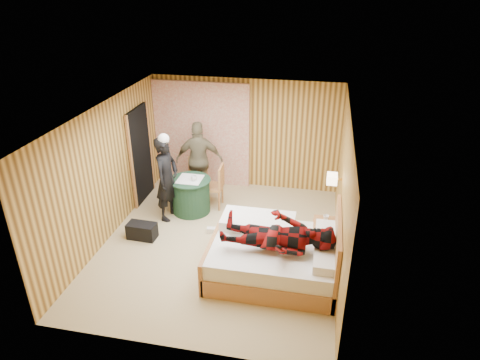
% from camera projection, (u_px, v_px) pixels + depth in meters
% --- Properties ---
extents(floor, '(4.20, 5.00, 0.01)m').
position_uv_depth(floor, '(220.00, 243.00, 7.93)').
color(floor, tan).
rests_on(floor, ground).
extents(ceiling, '(4.20, 5.00, 0.01)m').
position_uv_depth(ceiling, '(217.00, 113.00, 6.83)').
color(ceiling, white).
rests_on(ceiling, wall_back).
extents(wall_back, '(4.20, 0.02, 2.50)m').
position_uv_depth(wall_back, '(245.00, 134.00, 9.58)').
color(wall_back, '#D6AD52').
rests_on(wall_back, floor).
extents(wall_left, '(0.02, 5.00, 2.50)m').
position_uv_depth(wall_left, '(106.00, 173.00, 7.75)').
color(wall_left, '#D6AD52').
rests_on(wall_left, floor).
extents(wall_right, '(0.02, 5.00, 2.50)m').
position_uv_depth(wall_right, '(343.00, 194.00, 7.01)').
color(wall_right, '#D6AD52').
rests_on(wall_right, floor).
extents(curtain, '(2.20, 0.08, 2.40)m').
position_uv_depth(curtain, '(202.00, 134.00, 9.72)').
color(curtain, beige).
rests_on(curtain, floor).
extents(doorway, '(0.06, 0.90, 2.05)m').
position_uv_depth(doorway, '(141.00, 155.00, 9.08)').
color(doorway, black).
rests_on(doorway, floor).
extents(wall_lamp, '(0.26, 0.24, 0.16)m').
position_uv_depth(wall_lamp, '(332.00, 179.00, 7.41)').
color(wall_lamp, gold).
rests_on(wall_lamp, wall_right).
extents(bed, '(2.11, 1.67, 1.14)m').
position_uv_depth(bed, '(277.00, 255.00, 7.04)').
color(bed, tan).
rests_on(bed, floor).
extents(nightstand, '(0.45, 0.60, 0.58)m').
position_uv_depth(nightstand, '(324.00, 237.00, 7.56)').
color(nightstand, tan).
rests_on(nightstand, floor).
extents(round_table, '(0.84, 0.84, 0.75)m').
position_uv_depth(round_table, '(191.00, 195.00, 8.83)').
color(round_table, '#20472F').
rests_on(round_table, floor).
extents(chair_far, '(0.53, 0.53, 0.93)m').
position_uv_depth(chair_far, '(198.00, 174.00, 9.35)').
color(chair_far, tan).
rests_on(chair_far, floor).
extents(chair_near, '(0.44, 0.44, 0.95)m').
position_uv_depth(chair_near, '(216.00, 183.00, 8.93)').
color(chair_near, tan).
rests_on(chair_near, floor).
extents(duffel_bag, '(0.55, 0.31, 0.30)m').
position_uv_depth(duffel_bag, '(142.00, 231.00, 8.03)').
color(duffel_bag, black).
rests_on(duffel_bag, floor).
extents(sneaker_left, '(0.25, 0.13, 0.11)m').
position_uv_depth(sneaker_left, '(213.00, 230.00, 8.22)').
color(sneaker_left, white).
rests_on(sneaker_left, floor).
extents(sneaker_right, '(0.26, 0.15, 0.11)m').
position_uv_depth(sneaker_right, '(235.00, 211.00, 8.88)').
color(sneaker_right, white).
rests_on(sneaker_right, floor).
extents(woman_standing, '(0.51, 0.69, 1.73)m').
position_uv_depth(woman_standing, '(167.00, 179.00, 8.40)').
color(woman_standing, black).
rests_on(woman_standing, floor).
extents(man_at_table, '(1.07, 0.60, 1.72)m').
position_uv_depth(man_at_table, '(199.00, 160.00, 9.24)').
color(man_at_table, brown).
rests_on(man_at_table, floor).
extents(man_on_bed, '(0.86, 0.67, 1.77)m').
position_uv_depth(man_on_bed, '(278.00, 228.00, 6.54)').
color(man_on_bed, maroon).
rests_on(man_on_bed, bed).
extents(book_lower, '(0.20, 0.24, 0.02)m').
position_uv_depth(book_lower, '(326.00, 225.00, 7.39)').
color(book_lower, white).
rests_on(book_lower, nightstand).
extents(book_upper, '(0.25, 0.28, 0.02)m').
position_uv_depth(book_upper, '(326.00, 224.00, 7.38)').
color(book_upper, white).
rests_on(book_upper, nightstand).
extents(cup_nightstand, '(0.10, 0.10, 0.09)m').
position_uv_depth(cup_nightstand, '(326.00, 218.00, 7.53)').
color(cup_nightstand, white).
rests_on(cup_nightstand, nightstand).
extents(cup_table, '(0.14, 0.14, 0.10)m').
position_uv_depth(cup_table, '(194.00, 178.00, 8.59)').
color(cup_table, white).
rests_on(cup_table, round_table).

